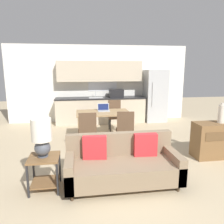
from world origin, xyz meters
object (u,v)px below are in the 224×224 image
(refrigerator, at_px, (155,96))
(dining_chair_near_right, at_px, (125,128))
(couch, at_px, (122,164))
(dining_chair_far_right, at_px, (115,114))
(vase, at_px, (222,114))
(dining_table, at_px, (103,114))
(laptop, at_px, (104,109))
(side_table, at_px, (44,168))
(dining_chair_near_left, at_px, (87,130))
(credenza, at_px, (215,140))
(table_lamp, at_px, (42,136))

(refrigerator, distance_m, dining_chair_near_right, 3.07)
(couch, distance_m, dining_chair_far_right, 3.19)
(vase, bearing_deg, couch, -161.64)
(couch, xyz_separation_m, dining_chair_near_right, (0.38, 1.57, 0.18))
(vase, bearing_deg, dining_table, 146.18)
(vase, height_order, dining_chair_near_right, vase)
(laptop, bearing_deg, dining_chair_far_right, 56.42)
(refrigerator, height_order, vase, refrigerator)
(dining_table, distance_m, couch, 2.37)
(dining_table, distance_m, dining_chair_far_right, 0.95)
(dining_table, xyz_separation_m, dining_chair_near_right, (0.44, -0.78, -0.18))
(side_table, height_order, dining_chair_near_right, dining_chair_near_right)
(side_table, relative_size, dining_chair_near_right, 0.59)
(dining_chair_near_right, bearing_deg, dining_table, -52.81)
(dining_chair_near_left, bearing_deg, couch, 107.14)
(dining_table, bearing_deg, refrigerator, 40.39)
(dining_chair_far_right, height_order, dining_chair_near_right, same)
(couch, height_order, dining_chair_near_right, dining_chair_near_right)
(side_table, height_order, dining_chair_far_right, dining_chair_far_right)
(dining_chair_near_right, bearing_deg, couch, 83.83)
(dining_table, height_order, couch, couch)
(dining_table, distance_m, credenza, 2.79)
(dining_table, height_order, vase, vase)
(refrigerator, relative_size, table_lamp, 3.00)
(dining_chair_far_right, xyz_separation_m, laptop, (-0.42, -0.66, 0.30))
(vase, bearing_deg, table_lamp, -167.81)
(dining_table, distance_m, dining_chair_near_left, 0.93)
(couch, bearing_deg, dining_chair_near_left, 108.31)
(refrigerator, relative_size, laptop, 5.70)
(side_table, bearing_deg, dining_chair_near_left, 64.72)
(table_lamp, relative_size, laptop, 1.90)
(credenza, bearing_deg, laptop, 142.38)
(refrigerator, relative_size, dining_chair_near_right, 1.98)
(side_table, distance_m, laptop, 2.85)
(vase, distance_m, laptop, 2.91)
(side_table, distance_m, dining_chair_near_right, 2.29)
(credenza, xyz_separation_m, dining_chair_near_left, (-2.74, 0.78, 0.12))
(table_lamp, bearing_deg, dining_chair_near_left, 64.10)
(couch, distance_m, dining_chair_near_right, 1.62)
(side_table, bearing_deg, dining_table, 63.18)
(side_table, height_order, table_lamp, table_lamp)
(side_table, relative_size, credenza, 0.59)
(table_lamp, distance_m, vase, 3.66)
(dining_table, height_order, dining_chair_near_left, dining_chair_near_left)
(dining_chair_far_right, bearing_deg, dining_chair_near_left, -117.89)
(refrigerator, distance_m, dining_chair_near_left, 3.64)
(credenza, distance_m, laptop, 2.87)
(refrigerator, distance_m, laptop, 2.62)
(table_lamp, bearing_deg, dining_chair_far_right, 62.24)
(refrigerator, relative_size, dining_table, 1.30)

